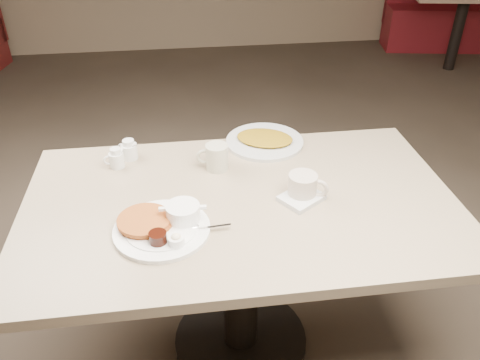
{
  "coord_description": "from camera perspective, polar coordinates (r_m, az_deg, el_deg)",
  "views": [
    {
      "loc": [
        -0.19,
        -1.35,
        1.73
      ],
      "look_at": [
        0.0,
        0.02,
        0.82
      ],
      "focal_mm": 36.19,
      "sensor_mm": 36.0,
      "label": 1
    }
  ],
  "objects": [
    {
      "name": "napkin",
      "position": [
        1.69,
        7.26,
        -2.1
      ],
      "size": [
        0.18,
        0.17,
        0.02
      ],
      "color": "silver",
      "rests_on": "diner_table"
    },
    {
      "name": "room",
      "position": [
        1.4,
        0.12,
        19.76
      ],
      "size": [
        7.04,
        8.04,
        2.84
      ],
      "color": "#4C3F33",
      "rests_on": "ground"
    },
    {
      "name": "creamer_left",
      "position": [
        1.9,
        -14.39,
        2.46
      ],
      "size": [
        0.08,
        0.07,
        0.08
      ],
      "color": "white",
      "rests_on": "diner_table"
    },
    {
      "name": "creamer_right",
      "position": [
        1.95,
        -12.95,
        3.47
      ],
      "size": [
        0.08,
        0.07,
        0.08
      ],
      "color": "white",
      "rests_on": "diner_table"
    },
    {
      "name": "booth_back_right",
      "position": [
        5.86,
        22.33,
        17.99
      ],
      "size": [
        1.24,
        1.38,
        1.12
      ],
      "color": "maroon",
      "rests_on": "ground"
    },
    {
      "name": "coffee_mug_near",
      "position": [
        1.68,
        7.51,
        -0.72
      ],
      "size": [
        0.15,
        0.13,
        0.09
      ],
      "color": "beige",
      "rests_on": "diner_table"
    },
    {
      "name": "hash_plate",
      "position": [
        2.02,
        2.92,
        4.7
      ],
      "size": [
        0.42,
        0.42,
        0.04
      ],
      "color": "#B9BAB5",
      "rests_on": "diner_table"
    },
    {
      "name": "coffee_mug_far",
      "position": [
        1.83,
        -2.82,
        2.72
      ],
      "size": [
        0.13,
        0.1,
        0.1
      ],
      "color": "beige",
      "rests_on": "diner_table"
    },
    {
      "name": "diner_table",
      "position": [
        1.78,
        0.09,
        -6.81
      ],
      "size": [
        1.5,
        0.9,
        0.75
      ],
      "color": "tan",
      "rests_on": "ground"
    },
    {
      "name": "main_plate",
      "position": [
        1.55,
        -9.0,
        -5.15
      ],
      "size": [
        0.38,
        0.32,
        0.07
      ],
      "color": "white",
      "rests_on": "diner_table"
    }
  ]
}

